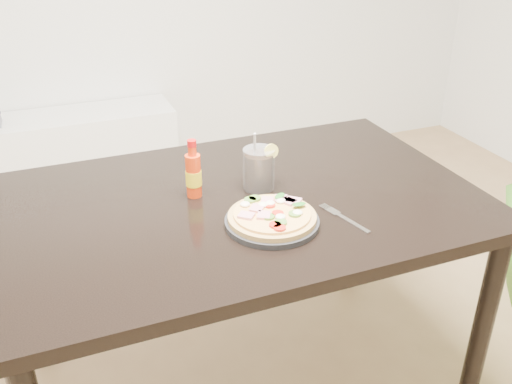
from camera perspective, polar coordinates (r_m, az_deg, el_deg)
name	(u,v)px	position (r m, az deg, el deg)	size (l,w,h in m)	color
dining_table	(241,223)	(1.72, -1.49, -3.10)	(1.40, 0.90, 0.75)	black
plate	(272,222)	(1.54, 1.60, -3.01)	(0.26, 0.26, 0.02)	black
pizza	(272,215)	(1.54, 1.62, -2.31)	(0.24, 0.24, 0.03)	tan
hot_sauce_bottle	(193,174)	(1.67, -6.27, 1.77)	(0.06, 0.06, 0.18)	red
cola_cup	(259,169)	(1.72, 0.29, 2.27)	(0.10, 0.10, 0.19)	black
fork	(343,217)	(1.59, 8.67, -2.52)	(0.06, 0.19, 0.00)	silver
media_console	(47,162)	(3.32, -20.20, 2.88)	(1.40, 0.34, 0.50)	white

